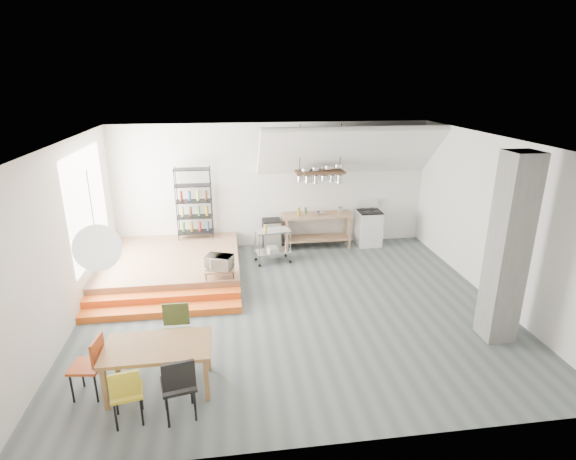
{
  "coord_description": "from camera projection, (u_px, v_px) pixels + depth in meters",
  "views": [
    {
      "loc": [
        -1.17,
        -7.73,
        4.25
      ],
      "look_at": [
        0.01,
        0.8,
        1.32
      ],
      "focal_mm": 28.0,
      "sensor_mm": 36.0,
      "label": 1
    }
  ],
  "objects": [
    {
      "name": "wire_shelving",
      "position": [
        194.0,
        202.0,
        11.08
      ],
      "size": [
        0.88,
        0.38,
        1.8
      ],
      "color": "black",
      "rests_on": "platform"
    },
    {
      "name": "floor",
      "position": [
        293.0,
        307.0,
        8.77
      ],
      "size": [
        8.0,
        8.0,
        0.0
      ],
      "primitive_type": "plane",
      "color": "#4D5659",
      "rests_on": "ground"
    },
    {
      "name": "stove",
      "position": [
        369.0,
        227.0,
        11.9
      ],
      "size": [
        0.6,
        0.6,
        1.18
      ],
      "color": "white",
      "rests_on": "ground"
    },
    {
      "name": "microwave_shelf",
      "position": [
        220.0,
        270.0,
        9.11
      ],
      "size": [
        0.6,
        0.4,
        0.16
      ],
      "color": "#94694A",
      "rests_on": "platform"
    },
    {
      "name": "wall_right",
      "position": [
        495.0,
        220.0,
        8.77
      ],
      "size": [
        0.04,
        7.0,
        3.2
      ],
      "primitive_type": "cube",
      "color": "silver",
      "rests_on": "ground"
    },
    {
      "name": "chair_mustard",
      "position": [
        126.0,
        391.0,
        5.65
      ],
      "size": [
        0.45,
        0.45,
        0.85
      ],
      "rotation": [
        0.0,
        0.0,
        3.33
      ],
      "color": "gold",
      "rests_on": "ground"
    },
    {
      "name": "chair_black",
      "position": [
        179.0,
        383.0,
        5.71
      ],
      "size": [
        0.51,
        0.51,
        0.94
      ],
      "rotation": [
        0.0,
        0.0,
        3.35
      ],
      "color": "black",
      "rests_on": "ground"
    },
    {
      "name": "ceiling",
      "position": [
        294.0,
        142.0,
        7.74
      ],
      "size": [
        8.0,
        7.0,
        0.02
      ],
      "primitive_type": "cube",
      "color": "white",
      "rests_on": "wall_back"
    },
    {
      "name": "concrete_column",
      "position": [
        508.0,
        250.0,
        7.28
      ],
      "size": [
        0.5,
        0.5,
        3.2
      ],
      "primitive_type": "cube",
      "color": "slate",
      "rests_on": "ground"
    },
    {
      "name": "chair_olive",
      "position": [
        176.0,
        328.0,
        6.97
      ],
      "size": [
        0.43,
        0.43,
        0.93
      ],
      "rotation": [
        0.0,
        0.0,
        -0.01
      ],
      "color": "#4D592A",
      "rests_on": "ground"
    },
    {
      "name": "slope_ceiling",
      "position": [
        349.0,
        151.0,
        10.9
      ],
      "size": [
        4.4,
        1.44,
        1.32
      ],
      "primitive_type": "cube",
      "rotation": [
        -0.73,
        0.0,
        0.0
      ],
      "color": "white",
      "rests_on": "wall_back"
    },
    {
      "name": "step_lower",
      "position": [
        162.0,
        311.0,
        8.47
      ],
      "size": [
        3.0,
        0.35,
        0.13
      ],
      "primitive_type": "cube",
      "color": "orange",
      "rests_on": "ground"
    },
    {
      "name": "pot_rack",
      "position": [
        321.0,
        175.0,
        11.02
      ],
      "size": [
        1.2,
        0.5,
        1.43
      ],
      "color": "#3D2718",
      "rests_on": "ceiling"
    },
    {
      "name": "paper_lantern",
      "position": [
        98.0,
        248.0,
        5.7
      ],
      "size": [
        0.6,
        0.6,
        0.6
      ],
      "primitive_type": "sphere",
      "color": "white",
      "rests_on": "ceiling"
    },
    {
      "name": "bowl",
      "position": [
        319.0,
        213.0,
        11.52
      ],
      "size": [
        0.29,
        0.29,
        0.06
      ],
      "primitive_type": "imported",
      "rotation": [
        0.0,
        0.0,
        0.25
      ],
      "color": "silver",
      "rests_on": "kitchen_counter"
    },
    {
      "name": "platform",
      "position": [
        172.0,
        264.0,
        10.25
      ],
      "size": [
        3.0,
        3.0,
        0.4
      ],
      "primitive_type": "cube",
      "color": "#94694A",
      "rests_on": "ground"
    },
    {
      "name": "mini_fridge",
      "position": [
        272.0,
        234.0,
        11.63
      ],
      "size": [
        0.46,
        0.46,
        0.78
      ],
      "primitive_type": "cube",
      "color": "black",
      "rests_on": "ground"
    },
    {
      "name": "kitchen_counter",
      "position": [
        317.0,
        224.0,
        11.66
      ],
      "size": [
        1.8,
        0.6,
        0.91
      ],
      "color": "#94694A",
      "rests_on": "ground"
    },
    {
      "name": "wall_left",
      "position": [
        64.0,
        240.0,
        7.73
      ],
      "size": [
        0.04,
        7.0,
        3.2
      ],
      "primitive_type": "cube",
      "color": "silver",
      "rests_on": "ground"
    },
    {
      "name": "step_upper",
      "position": [
        164.0,
        299.0,
        8.78
      ],
      "size": [
        3.0,
        0.35,
        0.27
      ],
      "primitive_type": "cube",
      "color": "orange",
      "rests_on": "ground"
    },
    {
      "name": "rolling_cart",
      "position": [
        273.0,
        241.0,
        10.74
      ],
      "size": [
        0.89,
        0.59,
        0.81
      ],
      "rotation": [
        0.0,
        0.0,
        0.16
      ],
      "color": "silver",
      "rests_on": "ground"
    },
    {
      "name": "microwave",
      "position": [
        219.0,
        262.0,
        9.06
      ],
      "size": [
        0.61,
        0.52,
        0.29
      ],
      "primitive_type": "imported",
      "rotation": [
        0.0,
        0.0,
        -0.37
      ],
      "color": "beige",
      "rests_on": "microwave_shelf"
    },
    {
      "name": "window_pane",
      "position": [
        88.0,
        205.0,
        9.08
      ],
      "size": [
        0.02,
        2.5,
        2.2
      ],
      "primitive_type": "cube",
      "color": "white",
      "rests_on": "wall_left"
    },
    {
      "name": "wall_back",
      "position": [
        273.0,
        186.0,
        11.53
      ],
      "size": [
        8.0,
        0.04,
        3.2
      ],
      "primitive_type": "cube",
      "color": "silver",
      "rests_on": "ground"
    },
    {
      "name": "chair_red",
      "position": [
        91.0,
        362.0,
        6.18
      ],
      "size": [
        0.46,
        0.46,
        0.9
      ],
      "rotation": [
        0.0,
        0.0,
        -1.7
      ],
      "color": "#B6441A",
      "rests_on": "ground"
    },
    {
      "name": "dining_table",
      "position": [
        158.0,
        350.0,
        6.28
      ],
      "size": [
        1.49,
        0.84,
        0.7
      ],
      "rotation": [
        0.0,
        0.0,
        0.0
      ],
      "color": "#935E35",
      "rests_on": "ground"
    }
  ]
}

